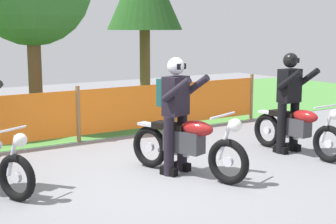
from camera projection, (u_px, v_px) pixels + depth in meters
The scene contains 7 objects.
ground at pixel (154, 178), 7.19m from camera, with size 24.00×24.00×0.02m, color gray.
grass_verge at pixel (24, 116), 12.14m from camera, with size 24.00×6.65×0.01m, color #4C8C3D.
barrier_fence at pixel (78, 113), 9.30m from camera, with size 8.60×0.08×1.05m.
motorcycle_lead at pixel (188, 144), 7.21m from camera, with size 0.86×1.94×0.96m.
motorcycle_third at pixel (297, 129), 8.43m from camera, with size 0.56×1.90×0.90m.
rider_lead at pixel (175, 109), 7.26m from camera, with size 0.67×0.77×1.69m.
rider_third at pixel (290, 99), 8.49m from camera, with size 0.56×0.58×1.69m.
Camera 1 is at (-3.61, -5.92, 2.12)m, focal length 54.06 mm.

